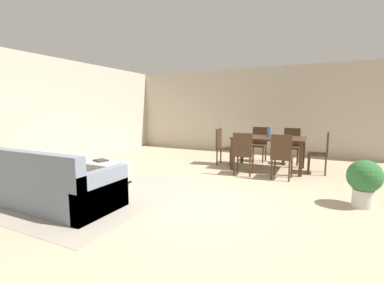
{
  "coord_description": "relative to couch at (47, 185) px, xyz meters",
  "views": [
    {
      "loc": [
        1.64,
        -3.61,
        1.43
      ],
      "look_at": [
        -0.4,
        0.62,
        0.84
      ],
      "focal_mm": 24.9,
      "sensor_mm": 36.0,
      "label": 1
    }
  ],
  "objects": [
    {
      "name": "dining_chair_near_right",
      "position": [
        2.96,
        2.97,
        0.23
      ],
      "size": [
        0.42,
        0.42,
        0.92
      ],
      "color": "#422B1C",
      "rests_on": "ground_plane"
    },
    {
      "name": "dining_chair_far_left",
      "position": [
        2.15,
        4.73,
        0.23
      ],
      "size": [
        0.41,
        0.41,
        0.92
      ],
      "color": "#422B1C",
      "rests_on": "ground_plane"
    },
    {
      "name": "couch",
      "position": [
        0.0,
        0.0,
        0.0
      ],
      "size": [
        2.21,
        0.92,
        0.86
      ],
      "color": "slate",
      "rests_on": "ground_plane"
    },
    {
      "name": "book_on_ottoman",
      "position": [
        -0.18,
        1.27,
        0.13
      ],
      "size": [
        0.31,
        0.27,
        0.03
      ],
      "primitive_type": "cube",
      "rotation": [
        0.0,
        0.0,
        -0.3
      ],
      "color": "#333338",
      "rests_on": "ottoman_table"
    },
    {
      "name": "dining_table",
      "position": [
        2.55,
        3.83,
        0.38
      ],
      "size": [
        1.6,
        0.99,
        0.76
      ],
      "color": "#422B1C",
      "rests_on": "ground_plane"
    },
    {
      "name": "dining_chair_head_east",
      "position": [
        3.69,
        3.86,
        0.23
      ],
      "size": [
        0.41,
        0.41,
        0.92
      ],
      "color": "#422B1C",
      "rests_on": "ground_plane"
    },
    {
      "name": "ground_plane",
      "position": [
        1.98,
        1.08,
        -0.29
      ],
      "size": [
        10.8,
        10.8,
        0.0
      ],
      "primitive_type": "plane",
      "color": "tan"
    },
    {
      "name": "area_rug",
      "position": [
        -0.02,
        0.64,
        -0.29
      ],
      "size": [
        3.0,
        2.8,
        0.01
      ],
      "primitive_type": "cube",
      "color": "gray",
      "rests_on": "ground_plane"
    },
    {
      "name": "wall_left",
      "position": [
        -2.52,
        1.58,
        1.06
      ],
      "size": [
        0.12,
        11.0,
        2.7
      ],
      "primitive_type": "cube",
      "color": "#BCB2A0",
      "rests_on": "ground_plane"
    },
    {
      "name": "dining_chair_near_left",
      "position": [
        2.18,
        2.98,
        0.23
      ],
      "size": [
        0.42,
        0.42,
        0.92
      ],
      "color": "#422B1C",
      "rests_on": "ground_plane"
    },
    {
      "name": "potted_plant",
      "position": [
        4.24,
        1.92,
        0.11
      ],
      "size": [
        0.47,
        0.47,
        0.7
      ],
      "color": "beige",
      "rests_on": "ground_plane"
    },
    {
      "name": "wall_back",
      "position": [
        1.98,
        6.08,
        1.06
      ],
      "size": [
        9.0,
        0.12,
        2.7
      ],
      "primitive_type": "cube",
      "color": "#BCB2A0",
      "rests_on": "ground_plane"
    },
    {
      "name": "ottoman_table",
      "position": [
        -0.04,
        1.23,
        -0.06
      ],
      "size": [
        0.93,
        0.55,
        0.41
      ],
      "color": "#B7AD9E",
      "rests_on": "ground_plane"
    },
    {
      "name": "dining_chair_far_right",
      "position": [
        2.98,
        4.72,
        0.23
      ],
      "size": [
        0.4,
        0.4,
        0.92
      ],
      "color": "#422B1C",
      "rests_on": "ground_plane"
    },
    {
      "name": "dining_chair_head_west",
      "position": [
        1.41,
        3.82,
        0.23
      ],
      "size": [
        0.42,
        0.42,
        0.92
      ],
      "color": "#422B1C",
      "rests_on": "ground_plane"
    },
    {
      "name": "vase_centerpiece",
      "position": [
        2.56,
        3.84,
        0.59
      ],
      "size": [
        0.1,
        0.1,
        0.24
      ],
      "primitive_type": "cylinder",
      "color": "slate",
      "rests_on": "dining_table"
    }
  ]
}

